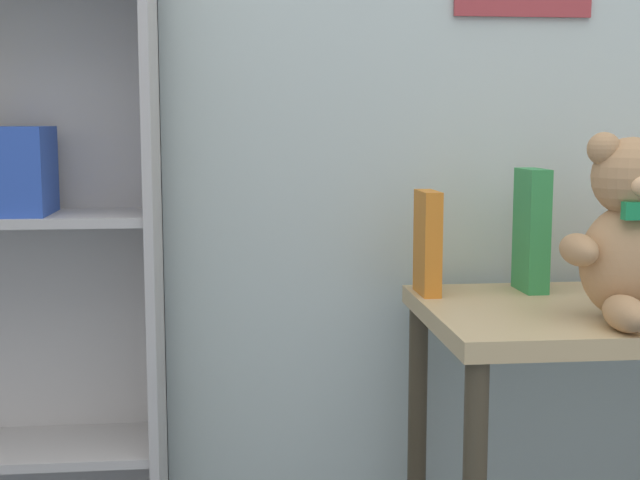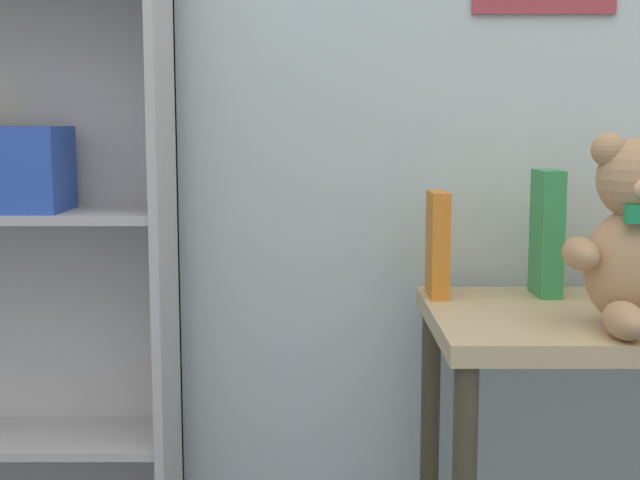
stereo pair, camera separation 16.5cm
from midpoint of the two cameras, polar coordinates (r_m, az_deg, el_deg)
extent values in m
cube|color=#BCB7B2|center=(1.76, -7.53, 1.57)|extent=(0.02, 0.24, 1.42)
cube|color=#BCB7B2|center=(1.94, -16.76, 1.86)|extent=(0.67, 0.02, 1.42)
cube|color=#BCB7B2|center=(1.93, -17.19, -12.04)|extent=(0.64, 0.22, 0.02)
cube|color=#2D51B7|center=(1.79, -15.56, 4.39)|extent=(0.12, 0.17, 0.17)
cube|color=tan|center=(1.74, 21.42, -4.90)|extent=(0.71, 0.50, 0.04)
cylinder|color=#453A29|center=(1.94, 9.36, -11.73)|extent=(0.04, 0.04, 0.52)
ellipsoid|color=tan|center=(1.62, 22.09, -1.62)|extent=(0.17, 0.13, 0.20)
sphere|color=tan|center=(1.60, 22.35, 3.63)|extent=(0.14, 0.14, 0.14)
sphere|color=tan|center=(1.58, 20.70, 5.42)|extent=(0.06, 0.06, 0.06)
ellipsoid|color=tan|center=(1.56, 19.09, -0.85)|extent=(0.06, 0.11, 0.06)
ellipsoid|color=tan|center=(1.52, 21.71, -4.83)|extent=(0.06, 0.12, 0.06)
cube|color=orange|center=(1.78, 10.00, -0.28)|extent=(0.04, 0.11, 0.21)
cube|color=#33934C|center=(1.84, 16.64, 0.43)|extent=(0.05, 0.11, 0.25)
camera|label=1|loc=(0.08, -87.14, 0.38)|focal=50.00mm
camera|label=2|loc=(0.08, 92.86, -0.38)|focal=50.00mm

